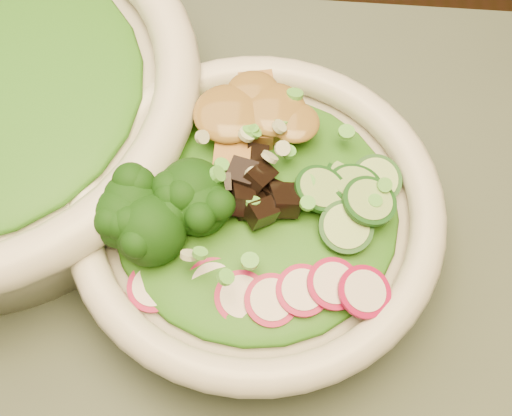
# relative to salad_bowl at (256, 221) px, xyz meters

# --- Properties ---
(salad_bowl) EXTENTS (0.23, 0.23, 0.06)m
(salad_bowl) POSITION_rel_salad_bowl_xyz_m (0.00, 0.00, 0.00)
(salad_bowl) COLOR silver
(salad_bowl) RESTS_ON dining_table
(lettuce_bed) EXTENTS (0.18, 0.18, 0.02)m
(lettuce_bed) POSITION_rel_salad_bowl_xyz_m (0.00, 0.00, 0.02)
(lettuce_bed) COLOR #1A5612
(lettuce_bed) RESTS_ON salad_bowl
(broccoli_florets) EXTENTS (0.08, 0.07, 0.04)m
(broccoli_florets) POSITION_rel_salad_bowl_xyz_m (-0.05, -0.01, 0.03)
(broccoli_florets) COLOR black
(broccoli_florets) RESTS_ON salad_bowl
(radish_slices) EXTENTS (0.10, 0.05, 0.02)m
(radish_slices) POSITION_rel_salad_bowl_xyz_m (0.01, -0.06, 0.02)
(radish_slices) COLOR maroon
(radish_slices) RESTS_ON salad_bowl
(cucumber_slices) EXTENTS (0.07, 0.07, 0.03)m
(cucumber_slices) POSITION_rel_salad_bowl_xyz_m (0.06, 0.01, 0.03)
(cucumber_slices) COLOR #9FC66E
(cucumber_slices) RESTS_ON salad_bowl
(mushroom_heap) EXTENTS (0.07, 0.07, 0.03)m
(mushroom_heap) POSITION_rel_salad_bowl_xyz_m (-0.00, 0.01, 0.03)
(mushroom_heap) COLOR black
(mushroom_heap) RESTS_ON salad_bowl
(tofu_cubes) EXTENTS (0.09, 0.06, 0.03)m
(tofu_cubes) POSITION_rel_salad_bowl_xyz_m (-0.01, 0.05, 0.03)
(tofu_cubes) COLOR #A96C38
(tofu_cubes) RESTS_ON salad_bowl
(peanut_sauce) EXTENTS (0.06, 0.05, 0.01)m
(peanut_sauce) POSITION_rel_salad_bowl_xyz_m (-0.01, 0.05, 0.04)
(peanut_sauce) COLOR brown
(peanut_sauce) RESTS_ON tofu_cubes
(scallion_garnish) EXTENTS (0.17, 0.17, 0.02)m
(scallion_garnish) POSITION_rel_salad_bowl_xyz_m (0.00, 0.00, 0.04)
(scallion_garnish) COLOR #56B33F
(scallion_garnish) RESTS_ON salad_bowl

